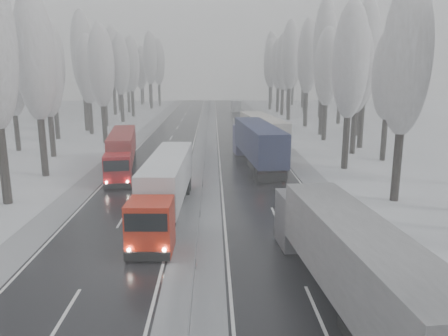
{
  "coord_description": "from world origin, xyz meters",
  "views": [
    {
      "loc": [
        0.93,
        -16.58,
        9.94
      ],
      "look_at": [
        1.84,
        17.73,
        2.2
      ],
      "focal_mm": 35.0,
      "sensor_mm": 36.0,
      "label": 1
    }
  ],
  "objects_px": {
    "truck_red_white": "(166,183)",
    "truck_cream_box": "(260,131)",
    "box_truck_distant": "(236,106)",
    "truck_red_red": "(122,149)",
    "truck_blue_box": "(256,142)",
    "truck_grey_tarp": "(348,256)"
  },
  "relations": [
    {
      "from": "truck_red_red",
      "to": "truck_cream_box",
      "type": "bearing_deg",
      "value": 23.23
    },
    {
      "from": "truck_cream_box",
      "to": "box_truck_distant",
      "type": "bearing_deg",
      "value": 83.41
    },
    {
      "from": "truck_red_red",
      "to": "box_truck_distant",
      "type": "bearing_deg",
      "value": 68.7
    },
    {
      "from": "truck_grey_tarp",
      "to": "truck_cream_box",
      "type": "xyz_separation_m",
      "value": [
        0.23,
        35.89,
        0.23
      ]
    },
    {
      "from": "truck_red_red",
      "to": "truck_grey_tarp",
      "type": "bearing_deg",
      "value": -69.22
    },
    {
      "from": "truck_grey_tarp",
      "to": "box_truck_distant",
      "type": "relative_size",
      "value": 2.07
    },
    {
      "from": "truck_cream_box",
      "to": "truck_red_white",
      "type": "distance_m",
      "value": 24.97
    },
    {
      "from": "box_truck_distant",
      "to": "truck_red_white",
      "type": "bearing_deg",
      "value": -93.24
    },
    {
      "from": "truck_blue_box",
      "to": "truck_red_red",
      "type": "relative_size",
      "value": 1.22
    },
    {
      "from": "truck_grey_tarp",
      "to": "truck_red_white",
      "type": "xyz_separation_m",
      "value": [
        -8.81,
        12.61,
        -0.09
      ]
    },
    {
      "from": "truck_grey_tarp",
      "to": "box_truck_distant",
      "type": "distance_m",
      "value": 89.45
    },
    {
      "from": "truck_red_white",
      "to": "box_truck_distant",
      "type": "bearing_deg",
      "value": 85.05
    },
    {
      "from": "truck_red_white",
      "to": "truck_cream_box",
      "type": "bearing_deg",
      "value": 70.44
    },
    {
      "from": "truck_blue_box",
      "to": "box_truck_distant",
      "type": "distance_m",
      "value": 61.43
    },
    {
      "from": "truck_grey_tarp",
      "to": "truck_red_red",
      "type": "xyz_separation_m",
      "value": [
        -14.72,
        26.83,
        -0.23
      ]
    },
    {
      "from": "truck_grey_tarp",
      "to": "truck_red_red",
      "type": "distance_m",
      "value": 30.6
    },
    {
      "from": "box_truck_distant",
      "to": "truck_red_white",
      "type": "relative_size",
      "value": 0.5
    },
    {
      "from": "truck_grey_tarp",
      "to": "truck_cream_box",
      "type": "distance_m",
      "value": 35.89
    },
    {
      "from": "box_truck_distant",
      "to": "truck_blue_box",
      "type": "bearing_deg",
      "value": -87.68
    },
    {
      "from": "truck_cream_box",
      "to": "truck_red_white",
      "type": "height_order",
      "value": "truck_cream_box"
    },
    {
      "from": "truck_blue_box",
      "to": "truck_cream_box",
      "type": "height_order",
      "value": "truck_blue_box"
    },
    {
      "from": "truck_cream_box",
      "to": "truck_red_red",
      "type": "distance_m",
      "value": 17.49
    }
  ]
}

